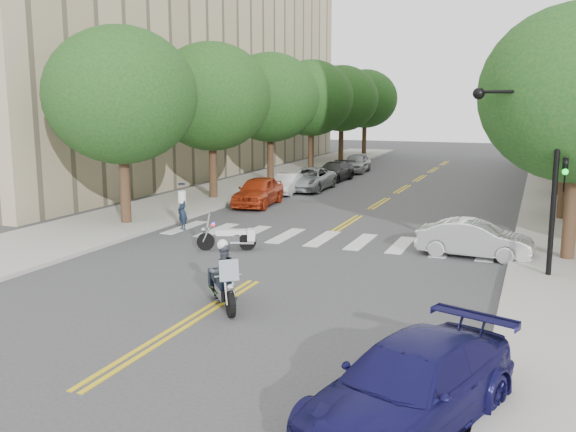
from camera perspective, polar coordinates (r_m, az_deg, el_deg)
The scene contains 26 objects.
ground at distance 19.31m, azimuth -3.06°, elevation -5.85°, with size 140.00×140.00×0.00m, color #38383A.
sidewalk_left at distance 42.84m, azimuth -2.42°, elevation 3.12°, with size 5.00×60.00×0.15m, color #9E9991.
sidewalk_right at distance 39.26m, azimuth 23.86°, elevation 1.61°, with size 5.00×60.00×0.15m, color #9E9991.
building_left at distance 54.96m, azimuth -17.34°, elevation 16.70°, with size 26.00×44.00×24.00m, color tan.
tree_l_0 at distance 28.23m, azimuth -14.63°, elevation 10.32°, with size 6.40×6.40×8.45m.
tree_l_1 at distance 35.02m, azimuth -6.81°, elevation 10.48°, with size 6.40×6.40×8.45m.
tree_l_2 at distance 42.24m, azimuth -1.59°, elevation 10.48°, with size 6.40×6.40×8.45m.
tree_l_3 at distance 49.70m, azimuth 2.08°, elevation 10.43°, with size 6.40×6.40×8.45m.
tree_l_4 at distance 57.31m, azimuth 4.79°, elevation 10.36°, with size 6.40×6.40×8.45m.
tree_l_5 at distance 65.01m, azimuth 6.86°, elevation 10.30°, with size 6.40×6.40×8.45m.
tree_r_1 at distance 30.89m, azimuth 23.82°, elevation 9.75°, with size 6.40×6.40×8.45m.
tree_r_2 at distance 38.88m, azimuth 23.40°, elevation 9.69°, with size 6.40×6.40×8.45m.
tree_r_3 at distance 46.88m, azimuth 23.13°, elevation 9.65°, with size 6.40×6.40×8.45m.
tree_r_4 at distance 54.88m, azimuth 22.94°, elevation 9.62°, with size 6.40×6.40×8.45m.
tree_r_5 at distance 62.88m, azimuth 22.79°, elevation 9.60°, with size 6.40×6.40×8.45m.
traffic_signal_pole at distance 20.43m, azimuth 21.44°, elevation 4.98°, with size 2.82×0.42×6.00m.
motorcycle_police at distance 16.87m, azimuth -5.82°, elevation -5.40°, with size 1.61×1.89×1.82m.
motorcycle_parked at distance 23.26m, azimuth -5.01°, elevation -1.88°, with size 2.05×1.09×1.39m.
officer_standing at distance 27.12m, azimuth -9.37°, elevation 0.42°, with size 0.58×0.38×1.59m, color #162133.
convertible at distance 23.02m, azimuth 16.24°, elevation -1.98°, with size 1.35×3.89×1.28m, color silver.
sedan_blue at distance 11.06m, azimuth 10.80°, elevation -14.62°, with size 2.00×4.93×1.43m, color #131148.
parked_car_a at distance 33.06m, azimuth -2.66°, elevation 2.20°, with size 1.77×4.40×1.50m, color #AE3012.
parked_car_b at distance 37.33m, azimuth -0.09°, elevation 2.87°, with size 1.24×3.54×1.17m, color silver.
parked_car_c at distance 38.88m, azimuth 1.89°, elevation 3.30°, with size 2.24×4.86×1.35m, color #96999D.
parked_car_d at distance 43.60m, azimuth 4.10°, elevation 3.97°, with size 1.79×4.39×1.28m, color black.
parked_car_e at distance 48.95m, azimuth 6.08°, elevation 4.72°, with size 1.70×4.23×1.44m, color #9A9B9F.
Camera 1 is at (7.74, -16.87, 5.32)m, focal length 40.00 mm.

